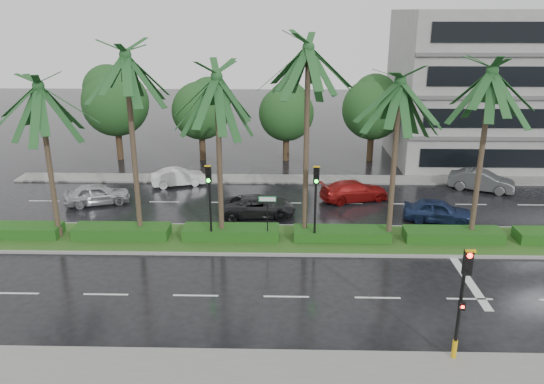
{
  "coord_description": "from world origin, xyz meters",
  "views": [
    {
      "loc": [
        -0.13,
        -25.53,
        11.9
      ],
      "look_at": [
        -0.78,
        1.5,
        2.64
      ],
      "focal_mm": 35.0,
      "sensor_mm": 36.0,
      "label": 1
    }
  ],
  "objects_px": {
    "street_sign": "(267,207)",
    "car_darkgrey": "(258,206)",
    "signal_near": "(462,300)",
    "car_silver": "(97,194)",
    "car_red": "(354,191)",
    "signal_median_left": "(209,192)",
    "car_white": "(178,177)",
    "car_grey": "(481,181)",
    "car_blue": "(438,211)"
  },
  "relations": [
    {
      "from": "signal_near",
      "to": "car_grey",
      "type": "bearing_deg",
      "value": 68.51
    },
    {
      "from": "car_darkgrey",
      "to": "car_blue",
      "type": "distance_m",
      "value": 10.73
    },
    {
      "from": "street_sign",
      "to": "car_red",
      "type": "relative_size",
      "value": 0.57
    },
    {
      "from": "signal_median_left",
      "to": "car_white",
      "type": "bearing_deg",
      "value": 109.99
    },
    {
      "from": "street_sign",
      "to": "car_grey",
      "type": "distance_m",
      "value": 17.44
    },
    {
      "from": "car_darkgrey",
      "to": "car_blue",
      "type": "relative_size",
      "value": 1.13
    },
    {
      "from": "car_white",
      "to": "car_red",
      "type": "distance_m",
      "value": 12.54
    },
    {
      "from": "signal_near",
      "to": "car_grey",
      "type": "distance_m",
      "value": 20.82
    },
    {
      "from": "car_darkgrey",
      "to": "car_red",
      "type": "distance_m",
      "value": 6.88
    },
    {
      "from": "car_darkgrey",
      "to": "signal_near",
      "type": "bearing_deg",
      "value": -155.72
    },
    {
      "from": "car_darkgrey",
      "to": "car_red",
      "type": "relative_size",
      "value": 1.0
    },
    {
      "from": "car_darkgrey",
      "to": "signal_median_left",
      "type": "bearing_deg",
      "value": 148.02
    },
    {
      "from": "car_darkgrey",
      "to": "car_red",
      "type": "bearing_deg",
      "value": -68.91
    },
    {
      "from": "car_blue",
      "to": "car_darkgrey",
      "type": "bearing_deg",
      "value": 97.75
    },
    {
      "from": "car_silver",
      "to": "car_red",
      "type": "relative_size",
      "value": 0.89
    },
    {
      "from": "car_red",
      "to": "car_grey",
      "type": "distance_m",
      "value": 9.37
    },
    {
      "from": "car_darkgrey",
      "to": "car_grey",
      "type": "bearing_deg",
      "value": -75.59
    },
    {
      "from": "car_silver",
      "to": "car_white",
      "type": "bearing_deg",
      "value": -66.83
    },
    {
      "from": "signal_near",
      "to": "street_sign",
      "type": "relative_size",
      "value": 1.68
    },
    {
      "from": "signal_median_left",
      "to": "car_red",
      "type": "bearing_deg",
      "value": 40.86
    },
    {
      "from": "car_white",
      "to": "car_grey",
      "type": "relative_size",
      "value": 0.88
    },
    {
      "from": "signal_near",
      "to": "car_darkgrey",
      "type": "relative_size",
      "value": 0.96
    },
    {
      "from": "signal_near",
      "to": "car_silver",
      "type": "relative_size",
      "value": 1.08
    },
    {
      "from": "street_sign",
      "to": "car_darkgrey",
      "type": "height_order",
      "value": "street_sign"
    },
    {
      "from": "car_darkgrey",
      "to": "car_silver",
      "type": "bearing_deg",
      "value": 75.77
    },
    {
      "from": "street_sign",
      "to": "car_grey",
      "type": "height_order",
      "value": "street_sign"
    },
    {
      "from": "signal_near",
      "to": "car_red",
      "type": "xyz_separation_m",
      "value": [
        -1.5,
        17.04,
        -1.84
      ]
    },
    {
      "from": "signal_near",
      "to": "car_white",
      "type": "bearing_deg",
      "value": 124.58
    },
    {
      "from": "signal_median_left",
      "to": "street_sign",
      "type": "relative_size",
      "value": 1.68
    },
    {
      "from": "street_sign",
      "to": "car_darkgrey",
      "type": "distance_m",
      "value": 4.52
    },
    {
      "from": "street_sign",
      "to": "signal_near",
      "type": "bearing_deg",
      "value": -54.66
    },
    {
      "from": "car_silver",
      "to": "car_darkgrey",
      "type": "relative_size",
      "value": 0.89
    },
    {
      "from": "car_silver",
      "to": "car_darkgrey",
      "type": "bearing_deg",
      "value": -118.23
    },
    {
      "from": "signal_near",
      "to": "street_sign",
      "type": "distance_m",
      "value": 12.11
    },
    {
      "from": "signal_near",
      "to": "car_red",
      "type": "relative_size",
      "value": 0.95
    },
    {
      "from": "car_white",
      "to": "car_red",
      "type": "relative_size",
      "value": 0.84
    },
    {
      "from": "car_white",
      "to": "car_darkgrey",
      "type": "relative_size",
      "value": 0.84
    },
    {
      "from": "car_red",
      "to": "car_darkgrey",
      "type": "bearing_deg",
      "value": 99.06
    },
    {
      "from": "car_blue",
      "to": "car_silver",
      "type": "bearing_deg",
      "value": 94.7
    },
    {
      "from": "street_sign",
      "to": "car_red",
      "type": "distance_m",
      "value": 9.15
    },
    {
      "from": "car_darkgrey",
      "to": "car_blue",
      "type": "xyz_separation_m",
      "value": [
        10.71,
        -0.69,
        0.05
      ]
    },
    {
      "from": "signal_near",
      "to": "car_darkgrey",
      "type": "distance_m",
      "value": 16.16
    },
    {
      "from": "car_silver",
      "to": "car_blue",
      "type": "relative_size",
      "value": 1.0
    },
    {
      "from": "signal_median_left",
      "to": "car_grey",
      "type": "relative_size",
      "value": 1.0
    },
    {
      "from": "signal_median_left",
      "to": "car_white",
      "type": "height_order",
      "value": "signal_median_left"
    },
    {
      "from": "car_silver",
      "to": "signal_median_left",
      "type": "bearing_deg",
      "value": -145.51
    },
    {
      "from": "car_darkgrey",
      "to": "car_white",
      "type": "bearing_deg",
      "value": 41.51
    },
    {
      "from": "signal_near",
      "to": "car_blue",
      "type": "xyz_separation_m",
      "value": [
        3.0,
        13.39,
        -1.82
      ]
    },
    {
      "from": "signal_median_left",
      "to": "street_sign",
      "type": "distance_m",
      "value": 3.13
    },
    {
      "from": "car_white",
      "to": "car_grey",
      "type": "height_order",
      "value": "car_grey"
    }
  ]
}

